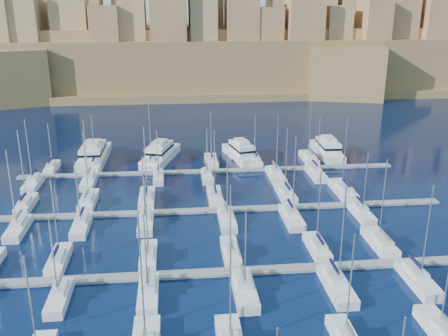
{
  "coord_description": "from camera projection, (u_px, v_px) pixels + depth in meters",
  "views": [
    {
      "loc": [
        -7.61,
        -73.84,
        36.91
      ],
      "look_at": [
        0.53,
        6.0,
        9.67
      ],
      "focal_mm": 40.0,
      "sensor_mm": 36.0,
      "label": 1
    }
  ],
  "objects": [
    {
      "name": "ground",
      "position": [
        224.0,
        235.0,
        82.15
      ],
      "size": [
        600.0,
        600.0,
        0.0
      ],
      "primitive_type": "plane",
      "color": "black",
      "rests_on": "ground"
    },
    {
      "name": "pontoon_mid_near",
      "position": [
        233.0,
        272.0,
        70.78
      ],
      "size": [
        84.0,
        2.0,
        0.4
      ],
      "primitive_type": "cube",
      "color": "slate",
      "rests_on": "ground"
    },
    {
      "name": "pontoon_mid_far",
      "position": [
        219.0,
        210.0,
        91.51
      ],
      "size": [
        84.0,
        2.0,
        0.4
      ],
      "primitive_type": "cube",
      "color": "slate",
      "rests_on": "ground"
    },
    {
      "name": "pontoon_far",
      "position": [
        210.0,
        171.0,
        112.24
      ],
      "size": [
        84.0,
        2.0,
        0.4
      ],
      "primitive_type": "cube",
      "color": "slate",
      "rests_on": "ground"
    },
    {
      "name": "sailboat_5",
      "position": [
        442.0,
        332.0,
        57.12
      ],
      "size": [
        2.72,
        9.07,
        12.58
      ],
      "color": "silver",
      "rests_on": "ground"
    },
    {
      "name": "sailboat_13",
      "position": [
        59.0,
        259.0,
        73.06
      ],
      "size": [
        2.56,
        8.53,
        13.29
      ],
      "color": "silver",
      "rests_on": "ground"
    },
    {
      "name": "sailboat_14",
      "position": [
        148.0,
        256.0,
        74.16
      ],
      "size": [
        2.47,
        8.22,
        12.81
      ],
      "color": "silver",
      "rests_on": "ground"
    },
    {
      "name": "sailboat_15",
      "position": [
        231.0,
        251.0,
        75.38
      ],
      "size": [
        2.49,
        8.29,
        11.58
      ],
      "color": "silver",
      "rests_on": "ground"
    },
    {
      "name": "sailboat_16",
      "position": [
        317.0,
        247.0,
        76.72
      ],
      "size": [
        2.52,
        8.39,
        13.43
      ],
      "color": "silver",
      "rests_on": "ground"
    },
    {
      "name": "sailboat_17",
      "position": [
        380.0,
        242.0,
        78.17
      ],
      "size": [
        2.83,
        9.42,
        14.53
      ],
      "color": "silver",
      "rests_on": "ground"
    },
    {
      "name": "sailboat_19",
      "position": [
        59.0,
        297.0,
        63.8
      ],
      "size": [
        2.4,
        7.99,
        12.17
      ],
      "color": "silver",
      "rests_on": "ground"
    },
    {
      "name": "sailboat_20",
      "position": [
        148.0,
        294.0,
        64.59
      ],
      "size": [
        2.59,
        8.62,
        12.59
      ],
      "color": "silver",
      "rests_on": "ground"
    },
    {
      "name": "sailboat_21",
      "position": [
        244.0,
        290.0,
        65.45
      ],
      "size": [
        2.81,
        9.36,
        12.33
      ],
      "color": "silver",
      "rests_on": "ground"
    },
    {
      "name": "sailboat_22",
      "position": [
        337.0,
        285.0,
        66.49
      ],
      "size": [
        2.9,
        9.65,
        15.56
      ],
      "color": "silver",
      "rests_on": "ground"
    },
    {
      "name": "sailboat_23",
      "position": [
        418.0,
        279.0,
        67.8
      ],
      "size": [
        2.76,
        9.21,
        14.91
      ],
      "color": "silver",
      "rests_on": "ground"
    },
    {
      "name": "sailboat_24",
      "position": [
        26.0,
        204.0,
        92.74
      ],
      "size": [
        2.54,
        8.46,
        15.07
      ],
      "color": "silver",
      "rests_on": "ground"
    },
    {
      "name": "sailboat_25",
      "position": [
        88.0,
        201.0,
        94.27
      ],
      "size": [
        2.83,
        9.42,
        14.51
      ],
      "color": "silver",
      "rests_on": "ground"
    },
    {
      "name": "sailboat_26",
      "position": [
        147.0,
        198.0,
        95.43
      ],
      "size": [
        2.9,
        9.66,
        14.95
      ],
      "color": "silver",
      "rests_on": "ground"
    },
    {
      "name": "sailboat_27",
      "position": [
        215.0,
        196.0,
        96.37
      ],
      "size": [
        2.69,
        8.97,
        14.02
      ],
      "color": "silver",
      "rests_on": "ground"
    },
    {
      "name": "sailboat_28",
      "position": [
        286.0,
        193.0,
        97.89
      ],
      "size": [
        2.81,
        9.37,
        14.2
      ],
      "color": "silver",
      "rests_on": "ground"
    },
    {
      "name": "sailboat_29",
      "position": [
        343.0,
        190.0,
        99.49
      ],
      "size": [
        3.12,
        10.38,
        15.58
      ],
      "color": "silver",
      "rests_on": "ground"
    },
    {
      "name": "sailboat_30",
      "position": [
        18.0,
        228.0,
        83.04
      ],
      "size": [
        2.66,
        8.87,
        14.78
      ],
      "color": "silver",
      "rests_on": "ground"
    },
    {
      "name": "sailboat_31",
      "position": [
        82.0,
        225.0,
        84.09
      ],
      "size": [
        2.63,
        8.76,
        12.54
      ],
      "color": "silver",
      "rests_on": "ground"
    },
    {
      "name": "sailboat_32",
      "position": [
        146.0,
        222.0,
        85.22
      ],
      "size": [
        2.56,
        8.55,
        13.0
      ],
      "color": "silver",
      "rests_on": "ground"
    },
    {
      "name": "sailboat_33",
      "position": [
        227.0,
        219.0,
        86.38
      ],
      "size": [
        2.68,
        8.93,
        13.09
      ],
      "color": "silver",
      "rests_on": "ground"
    },
    {
      "name": "sailboat_34",
      "position": [
        291.0,
        217.0,
        87.2
      ],
      "size": [
        2.85,
        9.49,
        15.79
      ],
      "color": "silver",
      "rests_on": "ground"
    },
    {
      "name": "sailboat_35",
      "position": [
        361.0,
        213.0,
        88.98
      ],
      "size": [
        2.51,
        8.35,
        12.4
      ],
      "color": "silver",
      "rests_on": "ground"
    },
    {
      "name": "sailboat_36",
      "position": [
        52.0,
        167.0,
        113.12
      ],
      "size": [
        2.31,
        7.68,
        11.06
      ],
      "color": "silver",
      "rests_on": "ground"
    },
    {
      "name": "sailboat_37",
      "position": [
        95.0,
        165.0,
        114.45
      ],
      "size": [
        2.58,
        8.59,
        12.58
      ],
      "color": "silver",
      "rests_on": "ground"
    },
    {
      "name": "sailboat_38",
      "position": [
        151.0,
        162.0,
        116.34
      ],
      "size": [
        3.02,
        10.06,
        16.9
      ],
      "color": "silver",
      "rests_on": "ground"
    },
    {
      "name": "sailboat_39",
      "position": [
        211.0,
        161.0,
        117.36
      ],
      "size": [
        2.8,
        9.32,
        13.02
      ],
      "color": "silver",
      "rests_on": "ground"
    },
    {
      "name": "sailboat_40",
      "position": [
        255.0,
        160.0,
        118.01
      ],
      "size": [
        2.57,
        8.57,
        11.81
      ],
      "color": "silver",
      "rests_on": "ground"
    },
    {
      "name": "sailboat_41",
      "position": [
        309.0,
        158.0,
        119.63
      ],
      "size": [
        2.81,
        9.36,
        14.65
      ],
      "color": "silver",
      "rests_on": "ground"
    },
    {
      "name": "sailboat_42",
      "position": [
        33.0,
        183.0,
        103.31
      ],
      "size": [
        2.77,
        9.24,
        14.66
      ],
      "color": "silver",
      "rests_on": "ground"
    },
    {
      "name": "sailboat_43",
      "position": [
        89.0,
        181.0,
        104.51
      ],
      "size": [
        2.7,
        9.0,
        14.25
      ],
      "color": "silver",
      "rests_on": "ground"
    },
    {
      "name": "sailboat_44",
      "position": [
        159.0,
        177.0,
        106.72
      ],
      "size": [
        2.17,
        7.24,
        11.44
      ],
      "color": "silver",
      "rests_on": "ground"
    },
    {
      "name": "sailboat_45",
      "position": [
        207.0,
        176.0,
        107.52
      ],
      "size": [
        2.3,
        7.67,
        11.59
      ],
      "color": "silver",
      "rests_on": "ground"
    },
    {
      "name": "sailboat_46",
      "position": [
        276.0,
        175.0,
        107.96
      ],
      "size": [
        2.93,
        9.77,
        14.22
      ],
      "color": "silver",
      "rests_on": "ground"
    },
    {
      "name": "sailboat_47",
      "position": [
        316.0,
        173.0,
        109.12
      ],
      "size": [
        2.74,
        9.13,
        13.72
      ],
      "color": "silver",
      "rests_on": "ground"
    },
    {
      "name": "motor_yacht_a",
      "position": [
        94.0,
        154.0,
        119.31
      ],
      "size": [
        6.16,
        19.45,
        5.25
      ],
      "color": "silver",
      "rests_on": "ground"
    },
    {
      "name": "motor_yacht_b",
      "position": [
        160.0,
        154.0,
        119.72
      ],
      "size": [
        9.81,
        17.59,
        5.25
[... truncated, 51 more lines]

